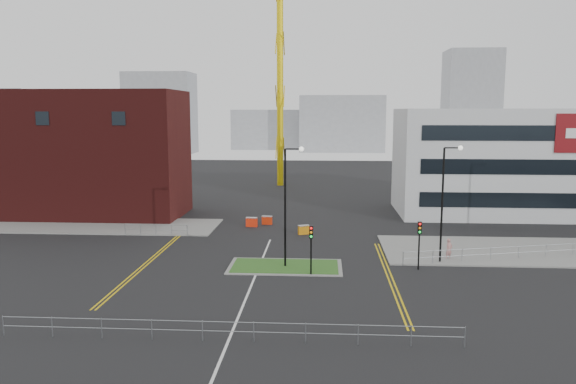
% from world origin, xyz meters
% --- Properties ---
extents(ground, '(200.00, 200.00, 0.00)m').
position_xyz_m(ground, '(0.00, 0.00, 0.00)').
color(ground, black).
rests_on(ground, ground).
extents(pavement_left, '(28.00, 8.00, 0.12)m').
position_xyz_m(pavement_left, '(-20.00, 22.00, 0.06)').
color(pavement_left, slate).
rests_on(pavement_left, ground).
extents(pavement_right, '(24.00, 10.00, 0.12)m').
position_xyz_m(pavement_right, '(22.00, 14.00, 0.06)').
color(pavement_right, slate).
rests_on(pavement_right, ground).
extents(island_kerb, '(8.60, 4.60, 0.08)m').
position_xyz_m(island_kerb, '(2.00, 8.00, 0.04)').
color(island_kerb, slate).
rests_on(island_kerb, ground).
extents(grass_island, '(8.00, 4.00, 0.12)m').
position_xyz_m(grass_island, '(2.00, 8.00, 0.06)').
color(grass_island, '#22521B').
rests_on(grass_island, ground).
extents(brick_building, '(24.20, 10.07, 14.24)m').
position_xyz_m(brick_building, '(-22.97, 28.00, 6.85)').
color(brick_building, '#4B1312').
rests_on(brick_building, ground).
extents(office_block, '(25.00, 12.20, 12.00)m').
position_xyz_m(office_block, '(26.01, 31.97, 6.00)').
color(office_block, silver).
rests_on(office_block, ground).
extents(tower_crane, '(48.69, 22.77, 38.21)m').
position_xyz_m(tower_crane, '(3.28, 52.61, 26.37)').
color(tower_crane, yellow).
rests_on(tower_crane, ground).
extents(streetlamp_island, '(1.46, 0.36, 9.18)m').
position_xyz_m(streetlamp_island, '(2.22, 8.00, 5.41)').
color(streetlamp_island, black).
rests_on(streetlamp_island, ground).
extents(streetlamp_right_near, '(1.46, 0.36, 9.18)m').
position_xyz_m(streetlamp_right_near, '(14.22, 10.00, 5.41)').
color(streetlamp_right_near, black).
rests_on(streetlamp_right_near, ground).
extents(traffic_light_island, '(0.28, 0.33, 3.65)m').
position_xyz_m(traffic_light_island, '(4.00, 5.98, 2.57)').
color(traffic_light_island, black).
rests_on(traffic_light_island, ground).
extents(traffic_light_right, '(0.28, 0.33, 3.65)m').
position_xyz_m(traffic_light_right, '(12.00, 7.98, 2.57)').
color(traffic_light_right, black).
rests_on(traffic_light_right, ground).
extents(railing_front, '(24.05, 0.05, 1.10)m').
position_xyz_m(railing_front, '(0.00, -6.00, 0.78)').
color(railing_front, gray).
rests_on(railing_front, ground).
extents(railing_left, '(6.05, 0.05, 1.10)m').
position_xyz_m(railing_left, '(-11.00, 18.00, 0.74)').
color(railing_left, gray).
rests_on(railing_left, ground).
extents(railing_right, '(19.05, 5.05, 1.10)m').
position_xyz_m(railing_right, '(20.50, 11.50, 0.78)').
color(railing_right, gray).
rests_on(railing_right, ground).
extents(centre_line, '(0.15, 30.00, 0.01)m').
position_xyz_m(centre_line, '(0.00, 2.00, 0.01)').
color(centre_line, silver).
rests_on(centre_line, ground).
extents(yellow_left_a, '(0.12, 24.00, 0.01)m').
position_xyz_m(yellow_left_a, '(-9.00, 10.00, 0.01)').
color(yellow_left_a, gold).
rests_on(yellow_left_a, ground).
extents(yellow_left_b, '(0.12, 24.00, 0.01)m').
position_xyz_m(yellow_left_b, '(-8.70, 10.00, 0.01)').
color(yellow_left_b, gold).
rests_on(yellow_left_b, ground).
extents(yellow_right_a, '(0.12, 20.00, 0.01)m').
position_xyz_m(yellow_right_a, '(9.50, 6.00, 0.01)').
color(yellow_right_a, gold).
rests_on(yellow_right_a, ground).
extents(yellow_right_b, '(0.12, 20.00, 0.01)m').
position_xyz_m(yellow_right_b, '(9.80, 6.00, 0.01)').
color(yellow_right_b, gold).
rests_on(yellow_right_b, ground).
extents(skyline_a, '(18.00, 12.00, 22.00)m').
position_xyz_m(skyline_a, '(-40.00, 120.00, 11.00)').
color(skyline_a, gray).
rests_on(skyline_a, ground).
extents(skyline_b, '(24.00, 12.00, 16.00)m').
position_xyz_m(skyline_b, '(10.00, 130.00, 8.00)').
color(skyline_b, gray).
rests_on(skyline_b, ground).
extents(skyline_c, '(14.00, 12.00, 28.00)m').
position_xyz_m(skyline_c, '(45.00, 125.00, 14.00)').
color(skyline_c, gray).
rests_on(skyline_c, ground).
extents(skyline_d, '(30.00, 12.00, 12.00)m').
position_xyz_m(skyline_d, '(-8.00, 140.00, 6.00)').
color(skyline_d, gray).
rests_on(skyline_d, ground).
extents(pedestrian, '(0.75, 0.70, 1.73)m').
position_xyz_m(pedestrian, '(14.88, 10.97, 0.86)').
color(pedestrian, tan).
rests_on(pedestrian, ground).
extents(barrier_left, '(1.18, 0.49, 0.97)m').
position_xyz_m(barrier_left, '(-2.45, 22.76, 0.53)').
color(barrier_left, red).
rests_on(barrier_left, ground).
extents(barrier_mid, '(1.12, 0.71, 0.90)m').
position_xyz_m(barrier_mid, '(3.00, 19.51, 0.49)').
color(barrier_mid, orange).
rests_on(barrier_mid, ground).
extents(barrier_right, '(1.09, 0.45, 0.89)m').
position_xyz_m(barrier_right, '(-1.00, 24.00, 0.49)').
color(barrier_right, red).
rests_on(barrier_right, ground).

